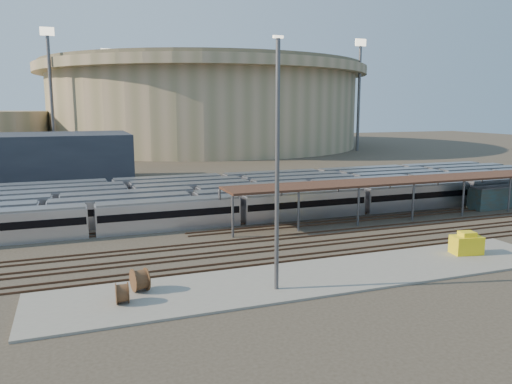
{
  "coord_description": "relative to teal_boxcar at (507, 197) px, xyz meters",
  "views": [
    {
      "loc": [
        -25.44,
        -53.54,
        15.25
      ],
      "look_at": [
        -1.08,
        12.0,
        3.34
      ],
      "focal_mm": 35.0,
      "sensor_mm": 36.0,
      "label": 1
    }
  ],
  "objects": [
    {
      "name": "yard_light_pole",
      "position": [
        -47.4,
        -20.73,
        8.94
      ],
      "size": [
        0.8,
        0.36,
        20.51
      ],
      "color": "#505155",
      "rests_on": "apron"
    },
    {
      "name": "floodlight_3",
      "position": [
        -47.47,
        156.0,
        19.05
      ],
      "size": [
        4.0,
        1.0,
        38.4
      ],
      "color": "#505155",
      "rests_on": "ground"
    },
    {
      "name": "empty_tracks",
      "position": [
        -37.47,
        -9.0,
        -1.51
      ],
      "size": [
        170.0,
        9.62,
        0.18
      ],
      "color": "#4C3323",
      "rests_on": "ground"
    },
    {
      "name": "subway_trains",
      "position": [
        -35.0,
        14.5,
        0.2
      ],
      "size": [
        126.72,
        23.9,
        3.6
      ],
      "color": "#B5B5BA",
      "rests_on": "ground"
    },
    {
      "name": "teal_boxcar",
      "position": [
        0.0,
        0.0,
        0.0
      ],
      "size": [
        13.79,
        3.19,
        3.2
      ],
      "primitive_type": "cube",
      "rotation": [
        0.0,
        0.0,
        0.04
      ],
      "color": "#1F474F",
      "rests_on": "ground"
    },
    {
      "name": "yellow_equipment",
      "position": [
        -24.92,
        -18.17,
        -0.46
      ],
      "size": [
        3.28,
        2.37,
        1.87
      ],
      "primitive_type": "cube",
      "rotation": [
        0.0,
        0.0,
        -0.18
      ],
      "color": "yellow",
      "rests_on": "apron"
    },
    {
      "name": "apron",
      "position": [
        -42.47,
        -19.0,
        -1.5
      ],
      "size": [
        50.0,
        9.0,
        0.2
      ],
      "primitive_type": "cube",
      "color": "gray",
      "rests_on": "ground"
    },
    {
      "name": "stadium",
      "position": [
        -12.47,
        136.0,
        14.87
      ],
      "size": [
        124.0,
        124.0,
        32.5
      ],
      "color": "tan",
      "rests_on": "ground"
    },
    {
      "name": "cable_reel_west",
      "position": [
        -59.83,
        -19.41,
        -0.58
      ],
      "size": [
        0.95,
        1.66,
        1.63
      ],
      "primitive_type": "cylinder",
      "rotation": [
        0.0,
        1.57,
        -0.03
      ],
      "color": "brown",
      "rests_on": "apron"
    },
    {
      "name": "ground",
      "position": [
        -37.47,
        -4.0,
        -1.6
      ],
      "size": [
        420.0,
        420.0,
        0.0
      ],
      "primitive_type": "plane",
      "color": "#383026",
      "rests_on": "ground"
    },
    {
      "name": "floodlight_0",
      "position": [
        -67.47,
        106.0,
        19.05
      ],
      "size": [
        4.0,
        1.0,
        38.4
      ],
      "color": "#505155",
      "rests_on": "ground"
    },
    {
      "name": "service_building",
      "position": [
        -72.47,
        51.0,
        3.4
      ],
      "size": [
        42.0,
        20.0,
        10.0
      ],
      "primitive_type": "cube",
      "color": "#1E232D",
      "rests_on": "ground"
    },
    {
      "name": "inspection_shed",
      "position": [
        -15.47,
        0.0,
        3.39
      ],
      "size": [
        60.3,
        6.0,
        5.3
      ],
      "color": "#505155",
      "rests_on": "ground"
    },
    {
      "name": "cable_reel_east",
      "position": [
        -58.19,
        -17.25,
        -0.43
      ],
      "size": [
        1.43,
        2.1,
        1.93
      ],
      "primitive_type": "cylinder",
      "rotation": [
        0.0,
        1.57,
        0.19
      ],
      "color": "brown",
      "rests_on": "apron"
    },
    {
      "name": "floodlight_2",
      "position": [
        32.53,
        96.0,
        19.05
      ],
      "size": [
        4.0,
        1.0,
        38.4
      ],
      "color": "#505155",
      "rests_on": "ground"
    }
  ]
}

